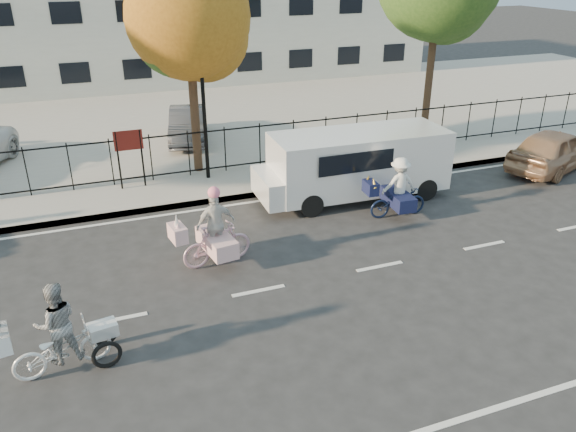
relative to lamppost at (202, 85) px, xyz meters
name	(u,v)px	position (x,y,z in m)	size (l,w,h in m)	color
ground	(259,291)	(-0.50, -6.80, -3.11)	(120.00, 120.00, 0.00)	#333334
road_markings	(259,291)	(-0.50, -6.80, -3.11)	(60.00, 9.52, 0.01)	silver
curb	(206,202)	(-0.50, -1.75, -3.04)	(60.00, 0.10, 0.15)	#A8A399
sidewalk	(198,189)	(-0.50, -0.70, -3.04)	(60.00, 2.20, 0.15)	#A8A399
parking_lot	(155,118)	(-0.50, 8.20, -3.04)	(60.00, 15.60, 0.15)	#A8A399
iron_fence	(189,153)	(-0.50, 0.40, -2.21)	(58.00, 0.06, 1.50)	black
building	(123,26)	(-0.50, 18.20, -0.11)	(34.00, 10.00, 6.00)	silver
lamppost	(202,85)	(0.00, 0.00, 0.00)	(0.36, 0.36, 4.33)	black
street_sign	(129,148)	(-2.35, 0.00, -1.70)	(0.85, 0.06, 1.80)	black
zebra_trike	(60,338)	(-4.48, -8.01, -2.44)	(2.04, 0.97, 1.74)	white
unicorn_bike	(215,236)	(-1.06, -5.29, -2.39)	(1.98, 1.40, 1.96)	#E3ADBF
bull_bike	(398,193)	(4.32, -4.45, -2.43)	(1.86, 1.28, 1.72)	#101A36
white_van	(356,162)	(3.83, -2.83, -2.00)	(5.73, 2.10, 2.02)	white
gold_sedan	(554,150)	(11.25, -3.00, -2.41)	(1.67, 4.14, 1.41)	tan
lot_car_c	(188,125)	(0.22, 4.19, -2.34)	(1.32, 3.78, 1.25)	#484A50
tree_mid	(193,23)	(0.00, 0.86, 1.70)	(3.75, 3.75, 6.87)	#442D1D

